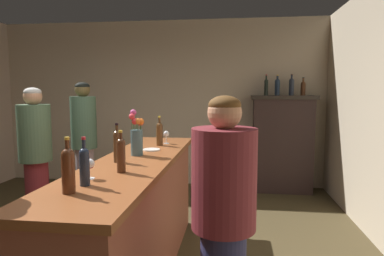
% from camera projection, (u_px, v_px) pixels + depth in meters
% --- Properties ---
extents(wall_back, '(5.72, 0.12, 2.83)m').
position_uv_depth(wall_back, '(160.00, 103.00, 5.92)').
color(wall_back, '#C4B195').
rests_on(wall_back, ground).
extents(bar_counter, '(0.62, 2.71, 1.06)m').
position_uv_depth(bar_counter, '(136.00, 220.00, 2.86)').
color(bar_counter, brown).
rests_on(bar_counter, ground).
extents(display_cabinet, '(1.01, 0.44, 1.56)m').
position_uv_depth(display_cabinet, '(282.00, 142.00, 5.42)').
color(display_cabinet, '#2F211F').
rests_on(display_cabinet, ground).
extents(wine_bottle_chardonnay, '(0.07, 0.07, 0.32)m').
position_uv_depth(wine_bottle_chardonnay, '(68.00, 168.00, 1.87)').
color(wine_bottle_chardonnay, '#4E2815').
rests_on(wine_bottle_chardonnay, bar_counter).
extents(wine_bottle_merlot, '(0.06, 0.06, 0.32)m').
position_uv_depth(wine_bottle_merlot, '(117.00, 145.00, 2.69)').
color(wine_bottle_merlot, '#452D19').
rests_on(wine_bottle_merlot, bar_counter).
extents(wine_bottle_malbec, '(0.06, 0.06, 0.30)m').
position_uv_depth(wine_bottle_malbec, '(121.00, 154.00, 2.35)').
color(wine_bottle_malbec, '#492A17').
rests_on(wine_bottle_malbec, bar_counter).
extents(wine_bottle_syrah, '(0.06, 0.06, 0.30)m').
position_uv_depth(wine_bottle_syrah, '(84.00, 164.00, 2.02)').
color(wine_bottle_syrah, '#1E293B').
rests_on(wine_bottle_syrah, bar_counter).
extents(wine_bottle_pinot, '(0.07, 0.07, 0.31)m').
position_uv_depth(wine_bottle_pinot, '(160.00, 133.00, 3.53)').
color(wine_bottle_pinot, '#4E3017').
rests_on(wine_bottle_pinot, bar_counter).
extents(wine_glass_front, '(0.06, 0.06, 0.14)m').
position_uv_depth(wine_glass_front, '(166.00, 134.00, 3.65)').
color(wine_glass_front, white).
rests_on(wine_glass_front, bar_counter).
extents(wine_glass_mid, '(0.07, 0.07, 0.13)m').
position_uv_depth(wine_glass_mid, '(89.00, 165.00, 2.18)').
color(wine_glass_mid, white).
rests_on(wine_glass_mid, bar_counter).
extents(flower_arrangement, '(0.13, 0.12, 0.41)m').
position_uv_depth(flower_arrangement, '(137.00, 135.00, 2.97)').
color(flower_arrangement, '#3D5A62').
rests_on(flower_arrangement, bar_counter).
extents(cheese_plate, '(0.17, 0.17, 0.01)m').
position_uv_depth(cheese_plate, '(151.00, 150.00, 3.25)').
color(cheese_plate, white).
rests_on(cheese_plate, bar_counter).
extents(display_bottle_left, '(0.06, 0.06, 0.33)m').
position_uv_depth(display_bottle_left, '(266.00, 86.00, 5.36)').
color(display_bottle_left, black).
rests_on(display_bottle_left, display_cabinet).
extents(display_bottle_midleft, '(0.08, 0.08, 0.32)m').
position_uv_depth(display_bottle_midleft, '(277.00, 86.00, 5.34)').
color(display_bottle_midleft, '#1B293D').
rests_on(display_bottle_midleft, display_cabinet).
extents(display_bottle_center, '(0.08, 0.08, 0.33)m').
position_uv_depth(display_bottle_center, '(291.00, 86.00, 5.31)').
color(display_bottle_center, '#222937').
rests_on(display_bottle_center, display_cabinet).
extents(display_bottle_midright, '(0.08, 0.08, 0.28)m').
position_uv_depth(display_bottle_midright, '(303.00, 88.00, 5.29)').
color(display_bottle_midright, '#492815').
rests_on(display_bottle_midright, display_cabinet).
extents(patron_redhead, '(0.33, 0.33, 1.74)m').
position_uv_depth(patron_redhead, '(84.00, 141.00, 4.45)').
color(patron_redhead, gray).
rests_on(patron_redhead, ground).
extents(patron_tall, '(0.36, 0.36, 1.67)m').
position_uv_depth(patron_tall, '(36.00, 154.00, 3.83)').
color(patron_tall, maroon).
rests_on(patron_tall, ground).
extents(bartender, '(0.39, 0.39, 1.60)m').
position_uv_depth(bartender, '(224.00, 218.00, 2.01)').
color(bartender, '#27284C').
rests_on(bartender, ground).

